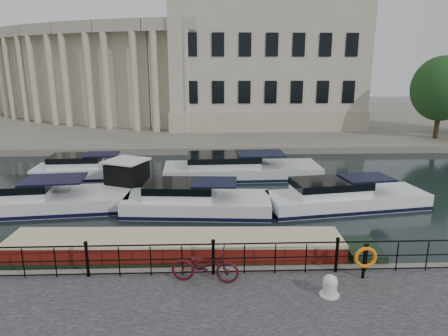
% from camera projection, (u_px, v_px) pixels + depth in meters
% --- Properties ---
extents(ground_plane, '(160.00, 160.00, 0.00)m').
position_uv_depth(ground_plane, '(213.00, 257.00, 15.23)').
color(ground_plane, black).
rests_on(ground_plane, ground).
extents(far_bank, '(120.00, 42.00, 0.55)m').
position_uv_depth(far_bank, '(210.00, 119.00, 52.91)').
color(far_bank, '#6B665B').
rests_on(far_bank, ground_plane).
extents(railing, '(24.14, 0.14, 1.22)m').
position_uv_depth(railing, '(213.00, 256.00, 12.75)').
color(railing, black).
rests_on(railing, near_quay).
extents(civic_building, '(53.55, 31.84, 16.85)m').
position_uv_depth(civic_building, '(201.00, 66.00, 47.03)').
color(civic_building, '#ADA38C').
rests_on(civic_building, far_bank).
extents(bicycle, '(2.20, 1.04, 1.11)m').
position_uv_depth(bicycle, '(205.00, 265.00, 12.34)').
color(bicycle, '#410B16').
rests_on(bicycle, near_quay).
extents(mooring_bollard, '(0.58, 0.58, 0.65)m').
position_uv_depth(mooring_bollard, '(330.00, 286.00, 11.65)').
color(mooring_bollard, silver).
rests_on(mooring_bollard, near_quay).
extents(life_ring_post, '(0.72, 0.19, 1.17)m').
position_uv_depth(life_ring_post, '(365.00, 258.00, 12.43)').
color(life_ring_post, black).
rests_on(life_ring_post, near_quay).
extents(narrowboat, '(14.89, 2.44, 1.54)m').
position_uv_depth(narrowboat, '(176.00, 258.00, 14.40)').
color(narrowboat, black).
rests_on(narrowboat, ground_plane).
extents(harbour_hut, '(3.37, 3.14, 2.17)m').
position_uv_depth(harbour_hut, '(128.00, 180.00, 22.09)').
color(harbour_hut, '#6B665B').
rests_on(harbour_hut, ground_plane).
extents(cabin_cruisers, '(25.42, 9.81, 1.99)m').
position_uv_depth(cabin_cruisers, '(176.00, 188.00, 22.57)').
color(cabin_cruisers, silver).
rests_on(cabin_cruisers, ground_plane).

